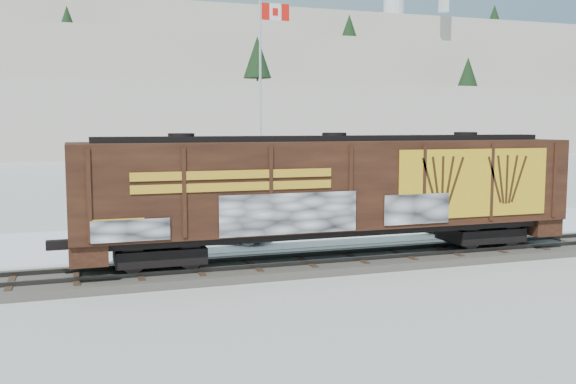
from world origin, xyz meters
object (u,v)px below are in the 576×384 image
object	(u,v)px
flagpole	(262,133)
car_white	(303,217)
hopper_railcar	(334,189)
car_dark	(458,216)
car_silver	(217,224)

from	to	relation	value
flagpole	car_white	world-z (taller)	flagpole
flagpole	hopper_railcar	bearing A→B (deg)	-96.69
hopper_railcar	car_dark	size ratio (longest dim) A/B	3.93
hopper_railcar	car_dark	distance (m)	10.98
flagpole	car_dark	size ratio (longest dim) A/B	2.66
flagpole	car_white	bearing A→B (deg)	-94.17
hopper_railcar	car_silver	size ratio (longest dim) A/B	3.94
flagpole	car_silver	world-z (taller)	flagpole
hopper_railcar	car_dark	xyz separation A→B (m)	(9.17, 5.64, -2.20)
hopper_railcar	flagpole	bearing A→B (deg)	83.31
flagpole	car_white	xyz separation A→B (m)	(-0.66, -9.08, -3.93)
flagpole	car_silver	distance (m)	11.69
flagpole	car_dark	distance (m)	13.13
hopper_railcar	car_white	size ratio (longest dim) A/B	3.69
car_white	flagpole	bearing A→B (deg)	-12.12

